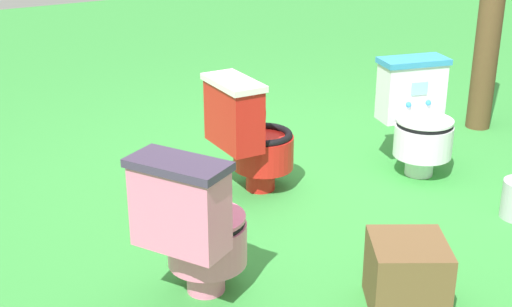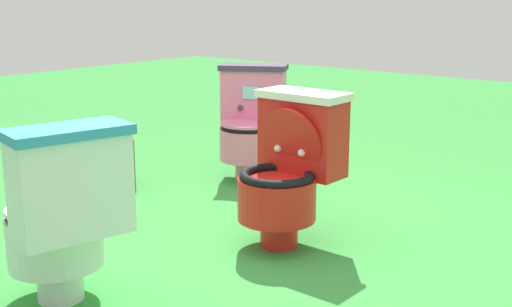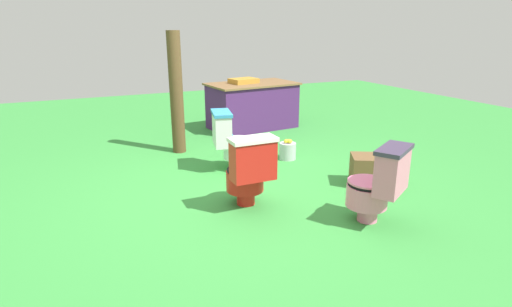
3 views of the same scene
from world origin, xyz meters
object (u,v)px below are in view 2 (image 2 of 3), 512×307
object	(u,v)px
toilet_red	(289,167)
small_crate	(103,162)
toilet_white	(62,215)
toilet_pink	(251,121)

from	to	relation	value
toilet_red	small_crate	xyz separation A→B (m)	(1.43, -0.00, -0.21)
toilet_red	toilet_white	xyz separation A→B (m)	(0.25, 1.09, -0.00)
toilet_white	small_crate	distance (m)	1.63
toilet_white	small_crate	bearing A→B (deg)	60.14
toilet_pink	small_crate	bearing A→B (deg)	24.91
toilet_pink	toilet_white	bearing A→B (deg)	78.48
toilet_red	toilet_white	size ratio (longest dim) A/B	1.00
toilet_pink	small_crate	distance (m)	0.97
toilet_red	small_crate	distance (m)	1.45
toilet_white	small_crate	size ratio (longest dim) A/B	2.10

